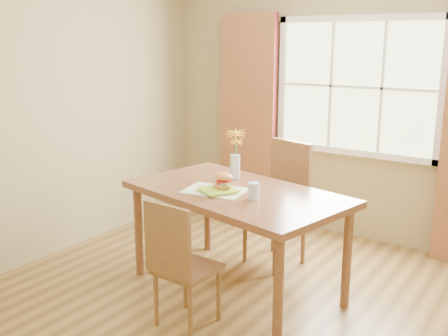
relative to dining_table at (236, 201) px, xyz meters
The scene contains 11 objects.
room 0.73m from the dining_table, 39.35° to the right, with size 4.24×3.84×2.74m.
window 1.82m from the dining_table, 79.28° to the left, with size 1.62×0.06×1.32m.
curtain_left 1.78m from the dining_table, 118.89° to the left, with size 0.65×0.08×2.20m, color maroon.
dining_table is the anchor object (origin of this frame).
chair_near 0.74m from the dining_table, 90.28° to the right, with size 0.40×0.40×0.92m.
chair_far 0.73m from the dining_table, 88.12° to the left, with size 0.55×0.55×1.08m.
placemat 0.19m from the dining_table, 139.64° to the right, with size 0.45×0.33×0.01m, color beige.
plate 0.18m from the dining_table, 124.05° to the right, with size 0.25×0.25×0.01m, color #B4DC37.
croissant_sandwich 0.20m from the dining_table, 131.24° to the right, with size 0.20×0.16×0.13m.
water_glass 0.29m from the dining_table, 28.79° to the right, with size 0.08×0.08×0.12m.
flower_vase 0.48m from the dining_table, 124.56° to the left, with size 0.17×0.17×0.41m.
Camera 1 is at (1.77, -2.98, 1.95)m, focal length 42.00 mm.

